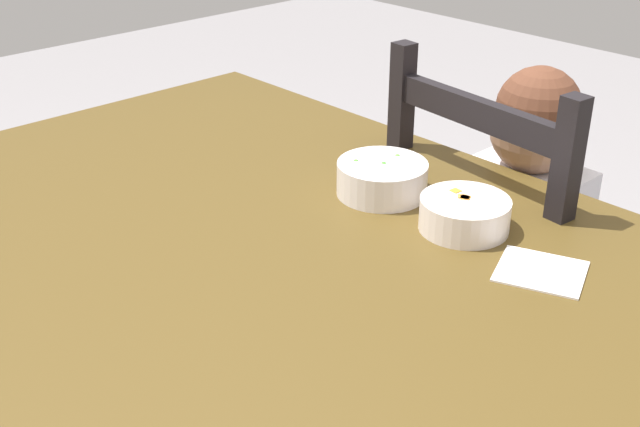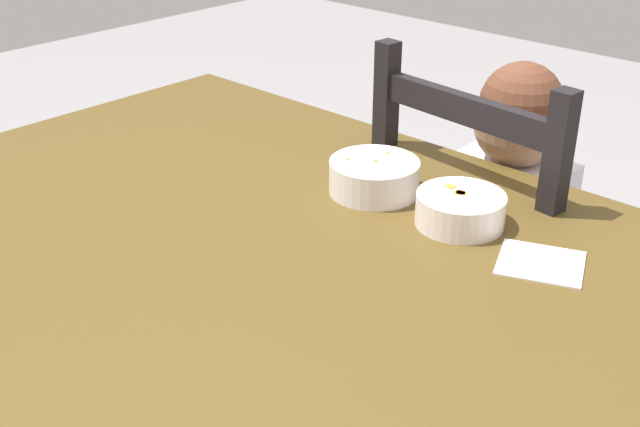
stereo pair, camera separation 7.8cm
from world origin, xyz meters
The scene contains 7 objects.
dining_table centered at (0.00, 0.00, 0.68)m, with size 1.51×1.06×0.77m.
dining_chair centered at (0.06, 0.57, 0.46)m, with size 0.46×0.46×0.97m.
child_figure centered at (0.06, 0.57, 0.62)m, with size 0.32×0.31×0.94m.
bowl_of_peas centered at (-0.02, 0.28, 0.80)m, with size 0.15×0.15×0.06m.
bowl_of_carrots centered at (0.15, 0.28, 0.80)m, with size 0.14×0.14×0.05m.
spoon centered at (0.11, 0.28, 0.77)m, with size 0.14×0.03×0.01m.
paper_napkin centered at (0.31, 0.25, 0.77)m, with size 0.12×0.11×0.00m, color white.
Camera 2 is at (0.76, -0.70, 1.36)m, focal length 45.12 mm.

